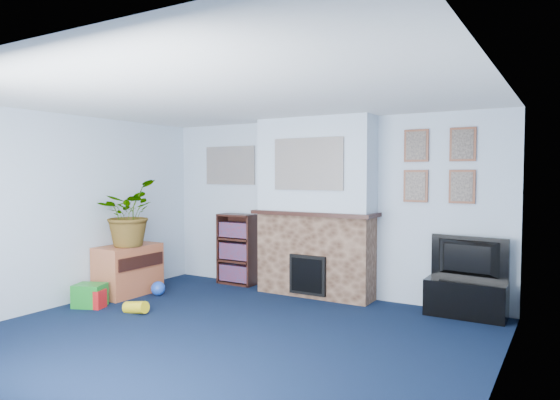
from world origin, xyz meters
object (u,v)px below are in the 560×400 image
Objects in this scene: sideboard at (128,269)px; tv_stand at (466,298)px; television at (467,259)px; bookshelf at (237,251)px.

tv_stand is at bearing 16.20° from sideboard.
sideboard is at bearing 22.79° from television.
bookshelf is at bearing 5.34° from television.
tv_stand is 3.29m from bookshelf.
television is (-0.00, 0.02, 0.45)m from tv_stand.
sideboard is at bearing -163.80° from tv_stand.
sideboard is (-4.19, -1.24, -0.32)m from television.
tv_stand is at bearing -1.34° from bookshelf.
tv_stand is 0.85× the size of bookshelf.
bookshelf is at bearing 178.66° from tv_stand.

